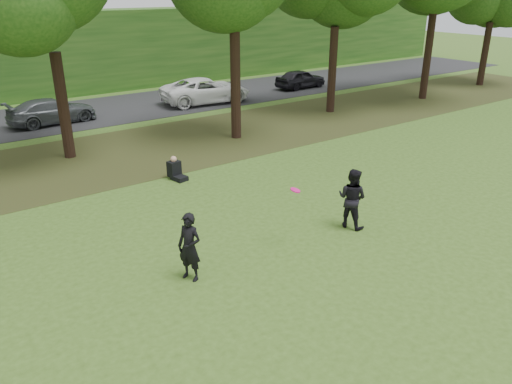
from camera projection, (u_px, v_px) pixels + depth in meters
ground at (390, 289)px, 11.37m from camera, size 120.00×120.00×0.00m
leaf_litter at (149, 149)px, 21.11m from camera, size 60.00×7.00×0.01m
street at (86, 113)px, 27.10m from camera, size 70.00×7.00×0.02m
far_hedge at (49, 54)px, 30.64m from camera, size 70.00×3.00×5.00m
player_left at (190, 247)px, 11.48m from camera, size 0.62×0.72×1.67m
player_right at (352, 198)px, 14.03m from camera, size 0.89×1.01×1.74m
parked_cars at (62, 109)px, 24.93m from camera, size 38.29×3.63×1.45m
frisbee at (295, 190)px, 12.70m from camera, size 0.38×0.38×0.11m
seated_person at (176, 170)px, 17.76m from camera, size 0.53×0.79×0.83m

